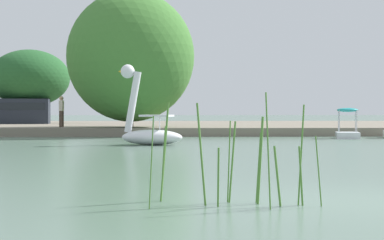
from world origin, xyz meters
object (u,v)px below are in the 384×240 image
(swan_boat, at_px, (148,127))
(parked_van, at_px, (15,110))
(tree_broadleaf_behind_dock, at_px, (30,78))
(pedal_boat_teal, at_px, (347,129))
(tree_willow_near_path, at_px, (131,57))
(person_on_path, at_px, (61,110))

(swan_boat, bearing_deg, parked_van, 115.95)
(tree_broadleaf_behind_dock, bearing_deg, pedal_boat_teal, -40.90)
(tree_broadleaf_behind_dock, distance_m, parked_van, 3.03)
(swan_boat, xyz_separation_m, tree_willow_near_path, (-1.26, 10.28, 3.65))
(swan_boat, distance_m, tree_willow_near_path, 10.98)
(pedal_boat_teal, height_order, parked_van, parked_van)
(parked_van, bearing_deg, tree_broadleaf_behind_dock, 68.40)
(tree_willow_near_path, bearing_deg, tree_broadleaf_behind_dock, 123.71)
(tree_broadleaf_behind_dock, height_order, parked_van, tree_broadleaf_behind_dock)
(pedal_boat_teal, height_order, tree_willow_near_path, tree_willow_near_path)
(tree_broadleaf_behind_dock, xyz_separation_m, person_on_path, (4.21, -11.78, -2.37))
(tree_willow_near_path, relative_size, tree_broadleaf_behind_dock, 1.17)
(person_on_path, distance_m, parked_van, 11.16)
(person_on_path, bearing_deg, pedal_boat_teal, -17.49)
(pedal_boat_teal, height_order, tree_broadleaf_behind_dock, tree_broadleaf_behind_dock)
(tree_willow_near_path, bearing_deg, pedal_boat_teal, -21.69)
(swan_boat, distance_m, person_on_path, 11.78)
(pedal_boat_teal, relative_size, tree_broadleaf_behind_dock, 0.26)
(swan_boat, bearing_deg, tree_willow_near_path, 96.98)
(swan_boat, relative_size, tree_broadleaf_behind_dock, 0.41)
(swan_boat, xyz_separation_m, parked_van, (-10.03, 20.61, 0.70))
(pedal_boat_teal, relative_size, tree_willow_near_path, 0.22)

